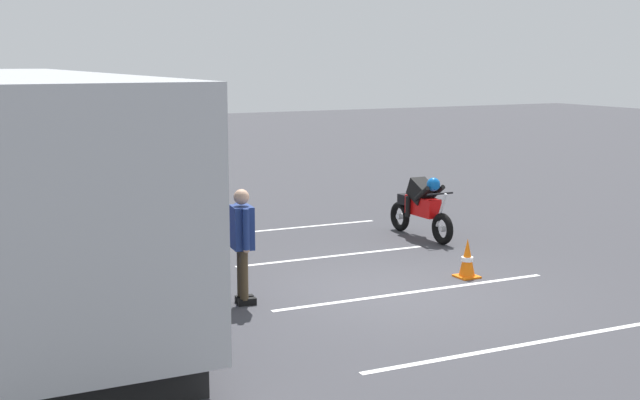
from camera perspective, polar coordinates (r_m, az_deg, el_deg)
name	(u,v)px	position (r m, az deg, el deg)	size (l,w,h in m)	color
ground_plane	(384,291)	(13.08, 4.24, -6.02)	(80.00, 80.00, 0.00)	#38383D
tour_bus	(20,187)	(13.00, -19.19, 0.80)	(10.23, 2.68, 3.25)	#B7BABF
spectator_far_left	(242,237)	(12.20, -5.17, -2.44)	(0.58, 0.35, 1.66)	#473823
spectator_left	(200,214)	(13.48, -7.93, -0.92)	(0.57, 0.38, 1.80)	#473823
spectator_centre	(179,203)	(14.57, -9.32, -0.21)	(0.58, 0.36, 1.78)	#473823
parked_motorcycle_silver	(173,268)	(12.58, -9.71, -4.48)	(2.05, 0.58, 0.99)	black
stunt_motorcycle	(421,207)	(16.83, 6.71, -0.44)	(2.05, 0.58, 1.23)	black
traffic_cone	(467,259)	(13.96, 9.70, -3.85)	(0.34, 0.34, 0.63)	orange
bay_line_b	(534,343)	(11.07, 13.97, -9.14)	(0.24, 4.85, 0.01)	white
bay_line_c	(415,292)	(13.08, 6.32, -6.04)	(0.23, 4.65, 0.01)	white
bay_line_d	(333,256)	(15.27, 0.84, -3.72)	(0.20, 3.64, 0.01)	white
bay_line_e	(272,230)	(17.59, -3.20, -1.98)	(0.23, 4.68, 0.01)	white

